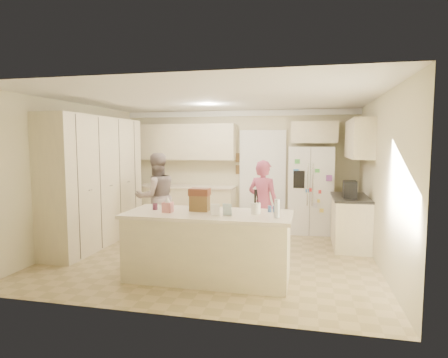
% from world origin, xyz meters
% --- Properties ---
extents(floor, '(5.20, 4.60, 0.02)m').
position_xyz_m(floor, '(0.00, 0.00, -0.01)').
color(floor, tan).
rests_on(floor, ground).
extents(ceiling, '(5.20, 4.60, 0.02)m').
position_xyz_m(ceiling, '(0.00, 0.00, 2.61)').
color(ceiling, white).
rests_on(ceiling, wall_back).
extents(wall_back, '(5.20, 0.02, 2.60)m').
position_xyz_m(wall_back, '(0.00, 2.31, 1.30)').
color(wall_back, beige).
rests_on(wall_back, ground).
extents(wall_front, '(5.20, 0.02, 2.60)m').
position_xyz_m(wall_front, '(0.00, -2.31, 1.30)').
color(wall_front, beige).
rests_on(wall_front, ground).
extents(wall_left, '(0.02, 4.60, 2.60)m').
position_xyz_m(wall_left, '(-2.61, 0.00, 1.30)').
color(wall_left, beige).
rests_on(wall_left, ground).
extents(wall_right, '(0.02, 4.60, 2.60)m').
position_xyz_m(wall_right, '(2.61, 0.00, 1.30)').
color(wall_right, beige).
rests_on(wall_right, ground).
extents(crown_back, '(5.20, 0.08, 0.12)m').
position_xyz_m(crown_back, '(0.00, 2.26, 2.53)').
color(crown_back, white).
rests_on(crown_back, wall_back).
extents(pantry_bank, '(0.60, 2.60, 2.35)m').
position_xyz_m(pantry_bank, '(-2.30, 0.20, 1.18)').
color(pantry_bank, beige).
rests_on(pantry_bank, floor).
extents(back_base_cab, '(2.20, 0.60, 0.88)m').
position_xyz_m(back_base_cab, '(-1.15, 2.00, 0.44)').
color(back_base_cab, beige).
rests_on(back_base_cab, floor).
extents(back_countertop, '(2.24, 0.63, 0.04)m').
position_xyz_m(back_countertop, '(-1.15, 1.99, 0.90)').
color(back_countertop, beige).
rests_on(back_countertop, back_base_cab).
extents(back_upper_cab, '(2.20, 0.35, 0.80)m').
position_xyz_m(back_upper_cab, '(-1.15, 2.12, 1.90)').
color(back_upper_cab, beige).
rests_on(back_upper_cab, wall_back).
extents(doorway_opening, '(0.90, 0.06, 2.10)m').
position_xyz_m(doorway_opening, '(0.55, 2.28, 1.05)').
color(doorway_opening, black).
rests_on(doorway_opening, floor).
extents(doorway_casing, '(1.02, 0.03, 2.22)m').
position_xyz_m(doorway_casing, '(0.55, 2.24, 1.05)').
color(doorway_casing, white).
rests_on(doorway_casing, floor).
extents(wall_frame_upper, '(0.15, 0.02, 0.20)m').
position_xyz_m(wall_frame_upper, '(0.02, 2.27, 1.55)').
color(wall_frame_upper, brown).
rests_on(wall_frame_upper, wall_back).
extents(wall_frame_lower, '(0.15, 0.02, 0.20)m').
position_xyz_m(wall_frame_lower, '(0.02, 2.27, 1.28)').
color(wall_frame_lower, brown).
rests_on(wall_frame_lower, wall_back).
extents(refrigerator, '(0.93, 0.74, 1.80)m').
position_xyz_m(refrigerator, '(1.58, 1.98, 0.90)').
color(refrigerator, white).
rests_on(refrigerator, floor).
extents(fridge_seam, '(0.02, 0.02, 1.78)m').
position_xyz_m(fridge_seam, '(1.58, 1.62, 0.90)').
color(fridge_seam, gray).
rests_on(fridge_seam, refrigerator).
extents(fridge_dispenser, '(0.22, 0.03, 0.35)m').
position_xyz_m(fridge_dispenser, '(1.36, 1.61, 1.15)').
color(fridge_dispenser, black).
rests_on(fridge_dispenser, refrigerator).
extents(fridge_handle_l, '(0.02, 0.02, 0.85)m').
position_xyz_m(fridge_handle_l, '(1.53, 1.61, 1.05)').
color(fridge_handle_l, silver).
rests_on(fridge_handle_l, refrigerator).
extents(fridge_handle_r, '(0.02, 0.02, 0.85)m').
position_xyz_m(fridge_handle_r, '(1.63, 1.61, 1.05)').
color(fridge_handle_r, silver).
rests_on(fridge_handle_r, refrigerator).
extents(over_fridge_cab, '(0.95, 0.35, 0.45)m').
position_xyz_m(over_fridge_cab, '(1.65, 2.12, 2.10)').
color(over_fridge_cab, beige).
rests_on(over_fridge_cab, wall_back).
extents(right_base_cab, '(0.60, 1.20, 0.88)m').
position_xyz_m(right_base_cab, '(2.30, 1.00, 0.44)').
color(right_base_cab, beige).
rests_on(right_base_cab, floor).
extents(right_countertop, '(0.63, 1.24, 0.04)m').
position_xyz_m(right_countertop, '(2.29, 1.00, 0.90)').
color(right_countertop, '#2D2B28').
rests_on(right_countertop, right_base_cab).
extents(right_upper_cab, '(0.35, 1.50, 0.70)m').
position_xyz_m(right_upper_cab, '(2.43, 1.20, 1.95)').
color(right_upper_cab, beige).
rests_on(right_upper_cab, wall_right).
extents(coffee_maker, '(0.22, 0.28, 0.30)m').
position_xyz_m(coffee_maker, '(2.25, 0.80, 1.07)').
color(coffee_maker, black).
rests_on(coffee_maker, right_countertop).
extents(island_base, '(2.20, 0.90, 0.88)m').
position_xyz_m(island_base, '(0.20, -1.10, 0.44)').
color(island_base, beige).
rests_on(island_base, floor).
extents(island_top, '(2.28, 0.96, 0.05)m').
position_xyz_m(island_top, '(0.20, -1.10, 0.90)').
color(island_top, beige).
rests_on(island_top, island_base).
extents(utensil_crock, '(0.13, 0.13, 0.15)m').
position_xyz_m(utensil_crock, '(0.85, -1.05, 1.00)').
color(utensil_crock, white).
rests_on(utensil_crock, island_top).
extents(tissue_box, '(0.13, 0.13, 0.14)m').
position_xyz_m(tissue_box, '(-0.35, -1.20, 1.00)').
color(tissue_box, '#C37275').
rests_on(tissue_box, island_top).
extents(tissue_plume, '(0.08, 0.08, 0.08)m').
position_xyz_m(tissue_plume, '(-0.35, -1.20, 1.10)').
color(tissue_plume, white).
rests_on(tissue_plume, tissue_box).
extents(dollhouse_body, '(0.26, 0.18, 0.22)m').
position_xyz_m(dollhouse_body, '(0.05, -1.00, 1.04)').
color(dollhouse_body, brown).
rests_on(dollhouse_body, island_top).
extents(dollhouse_roof, '(0.28, 0.20, 0.10)m').
position_xyz_m(dollhouse_roof, '(0.05, -1.00, 1.20)').
color(dollhouse_roof, '#592D1E').
rests_on(dollhouse_roof, dollhouse_body).
extents(jam_jar, '(0.07, 0.07, 0.09)m').
position_xyz_m(jam_jar, '(-0.60, -1.05, 0.97)').
color(jam_jar, '#59263F').
rests_on(jam_jar, island_top).
extents(greeting_card_a, '(0.12, 0.06, 0.16)m').
position_xyz_m(greeting_card_a, '(0.35, -1.30, 1.01)').
color(greeting_card_a, white).
rests_on(greeting_card_a, island_top).
extents(greeting_card_b, '(0.12, 0.05, 0.16)m').
position_xyz_m(greeting_card_b, '(0.50, -1.25, 1.01)').
color(greeting_card_b, silver).
rests_on(greeting_card_b, island_top).
extents(water_bottle, '(0.07, 0.07, 0.24)m').
position_xyz_m(water_bottle, '(1.15, -1.25, 1.04)').
color(water_bottle, silver).
rests_on(water_bottle, island_top).
extents(shaker_salt, '(0.05, 0.05, 0.09)m').
position_xyz_m(shaker_salt, '(1.02, -0.88, 0.97)').
color(shaker_salt, '#3C609B').
rests_on(shaker_salt, island_top).
extents(shaker_pepper, '(0.05, 0.05, 0.09)m').
position_xyz_m(shaker_pepper, '(1.09, -0.88, 0.97)').
color(shaker_pepper, '#3C609B').
rests_on(shaker_pepper, island_top).
extents(teen_boy, '(1.04, 1.02, 1.68)m').
position_xyz_m(teen_boy, '(-1.31, 0.68, 0.84)').
color(teen_boy, gray).
rests_on(teen_boy, floor).
extents(teen_girl, '(0.67, 0.55, 1.58)m').
position_xyz_m(teen_girl, '(0.76, 0.64, 0.79)').
color(teen_girl, '#BD516A').
rests_on(teen_girl, floor).
extents(fridge_magnets, '(0.76, 0.02, 1.44)m').
position_xyz_m(fridge_magnets, '(1.58, 1.61, 0.90)').
color(fridge_magnets, tan).
rests_on(fridge_magnets, refrigerator).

